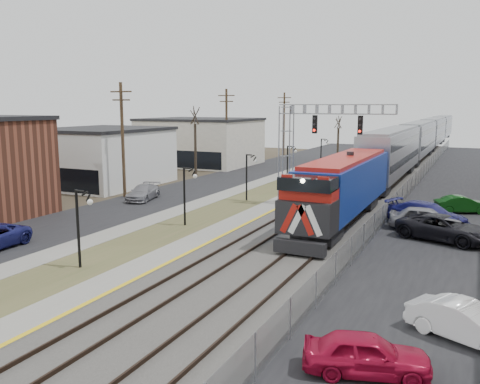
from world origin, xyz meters
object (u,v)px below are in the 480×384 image
Objects in this scene: train at (421,140)px; signal_gantry at (307,137)px; car_lot_a at (366,355)px; car_lot_b at (467,324)px.

signal_gantry is (-4.28, -41.88, 2.65)m from train.
car_lot_a is (5.54, -66.01, -2.29)m from train.
car_lot_a is at bearing -85.20° from train.
car_lot_b is at bearing -82.50° from train.
signal_gantry reaches higher than car_lot_a.
car_lot_b is (2.66, 3.68, 0.02)m from car_lot_a.
car_lot_a is at bearing -67.86° from signal_gantry.
train reaches higher than car_lot_b.
train is at bearing 32.35° from car_lot_b.
signal_gantry is 24.46m from car_lot_b.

